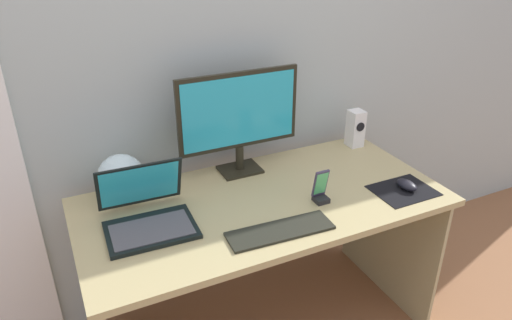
{
  "coord_description": "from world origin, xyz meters",
  "views": [
    {
      "loc": [
        -0.74,
        -1.47,
        1.73
      ],
      "look_at": [
        -0.04,
        -0.02,
        0.92
      ],
      "focal_mm": 33.33,
      "sensor_mm": 36.0,
      "label": 1
    }
  ],
  "objects_px": {
    "laptop": "(147,214)",
    "fishbowl": "(121,177)",
    "speaker_right": "(355,128)",
    "monitor": "(239,116)",
    "phone_in_dock": "(321,191)",
    "mouse": "(407,185)",
    "keyboard_external": "(280,231)"
  },
  "relations": [
    {
      "from": "fishbowl",
      "to": "speaker_right",
      "type": "bearing_deg",
      "value": 0.08
    },
    {
      "from": "monitor",
      "to": "laptop",
      "type": "bearing_deg",
      "value": -153.15
    },
    {
      "from": "monitor",
      "to": "phone_in_dock",
      "type": "relative_size",
      "value": 3.94
    },
    {
      "from": "phone_in_dock",
      "to": "monitor",
      "type": "bearing_deg",
      "value": 116.37
    },
    {
      "from": "laptop",
      "to": "fishbowl",
      "type": "xyz_separation_m",
      "value": [
        -0.04,
        0.24,
        0.04
      ]
    },
    {
      "from": "monitor",
      "to": "fishbowl",
      "type": "bearing_deg",
      "value": -179.98
    },
    {
      "from": "monitor",
      "to": "mouse",
      "type": "height_order",
      "value": "monitor"
    },
    {
      "from": "speaker_right",
      "to": "phone_in_dock",
      "type": "xyz_separation_m",
      "value": [
        -0.44,
        -0.38,
        -0.04
      ]
    },
    {
      "from": "keyboard_external",
      "to": "mouse",
      "type": "bearing_deg",
      "value": 7.04
    },
    {
      "from": "laptop",
      "to": "phone_in_dock",
      "type": "xyz_separation_m",
      "value": [
        0.66,
        -0.13,
        0.0
      ]
    },
    {
      "from": "speaker_right",
      "to": "laptop",
      "type": "bearing_deg",
      "value": -167.55
    },
    {
      "from": "monitor",
      "to": "speaker_right",
      "type": "bearing_deg",
      "value": 0.13
    },
    {
      "from": "mouse",
      "to": "fishbowl",
      "type": "bearing_deg",
      "value": 152.82
    },
    {
      "from": "speaker_right",
      "to": "keyboard_external",
      "type": "height_order",
      "value": "speaker_right"
    },
    {
      "from": "laptop",
      "to": "phone_in_dock",
      "type": "height_order",
      "value": "laptop"
    },
    {
      "from": "laptop",
      "to": "keyboard_external",
      "type": "xyz_separation_m",
      "value": [
        0.42,
        -0.25,
        -0.04
      ]
    },
    {
      "from": "monitor",
      "to": "keyboard_external",
      "type": "bearing_deg",
      "value": -96.78
    },
    {
      "from": "mouse",
      "to": "monitor",
      "type": "bearing_deg",
      "value": 136.72
    },
    {
      "from": "speaker_right",
      "to": "mouse",
      "type": "xyz_separation_m",
      "value": [
        -0.06,
        -0.45,
        -0.07
      ]
    },
    {
      "from": "mouse",
      "to": "keyboard_external",
      "type": "bearing_deg",
      "value": 179.3
    },
    {
      "from": "speaker_right",
      "to": "monitor",
      "type": "bearing_deg",
      "value": -179.87
    },
    {
      "from": "speaker_right",
      "to": "fishbowl",
      "type": "xyz_separation_m",
      "value": [
        -1.14,
        -0.0,
        -0.0
      ]
    },
    {
      "from": "monitor",
      "to": "laptop",
      "type": "distance_m",
      "value": 0.58
    },
    {
      "from": "fishbowl",
      "to": "mouse",
      "type": "height_order",
      "value": "fishbowl"
    },
    {
      "from": "laptop",
      "to": "mouse",
      "type": "height_order",
      "value": "laptop"
    },
    {
      "from": "laptop",
      "to": "fishbowl",
      "type": "distance_m",
      "value": 0.25
    },
    {
      "from": "monitor",
      "to": "speaker_right",
      "type": "xyz_separation_m",
      "value": [
        0.62,
        0.0,
        -0.17
      ]
    },
    {
      "from": "fishbowl",
      "to": "keyboard_external",
      "type": "relative_size",
      "value": 0.48
    },
    {
      "from": "monitor",
      "to": "keyboard_external",
      "type": "relative_size",
      "value": 1.39
    },
    {
      "from": "monitor",
      "to": "laptop",
      "type": "height_order",
      "value": "monitor"
    },
    {
      "from": "fishbowl",
      "to": "phone_in_dock",
      "type": "distance_m",
      "value": 0.8
    },
    {
      "from": "speaker_right",
      "to": "phone_in_dock",
      "type": "distance_m",
      "value": 0.58
    }
  ]
}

